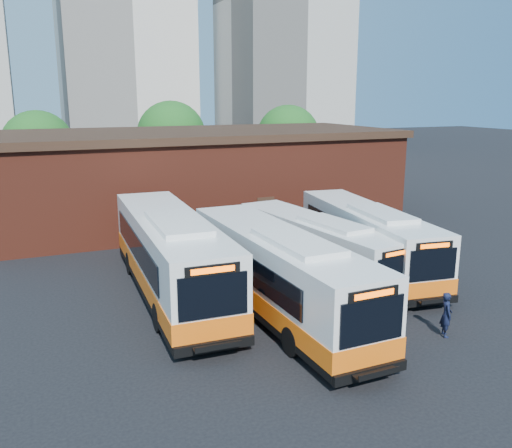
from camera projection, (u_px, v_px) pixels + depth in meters
name	position (u px, v px, depth m)	size (l,w,h in m)	color
ground	(338.00, 319.00, 21.88)	(220.00, 220.00, 0.00)	black
bus_west	(171.00, 258.00, 24.20)	(3.37, 14.05, 3.80)	white
bus_midwest	(278.00, 276.00, 22.03)	(3.06, 13.24, 3.58)	white
bus_mideast	(316.00, 250.00, 26.63)	(3.69, 11.52, 3.09)	white
bus_east	(366.00, 240.00, 27.89)	(4.11, 12.54, 3.37)	white
transit_worker	(446.00, 314.00, 20.13)	(0.63, 0.41, 1.72)	black
depot_building	(194.00, 174.00, 39.03)	(28.60, 12.60, 6.40)	maroon
tree_west	(38.00, 146.00, 45.66)	(6.00, 6.00, 7.65)	#382314
tree_mid	(171.00, 135.00, 51.91)	(6.56, 6.56, 8.36)	#382314
tree_east	(288.00, 137.00, 53.47)	(6.24, 6.24, 7.96)	#382314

